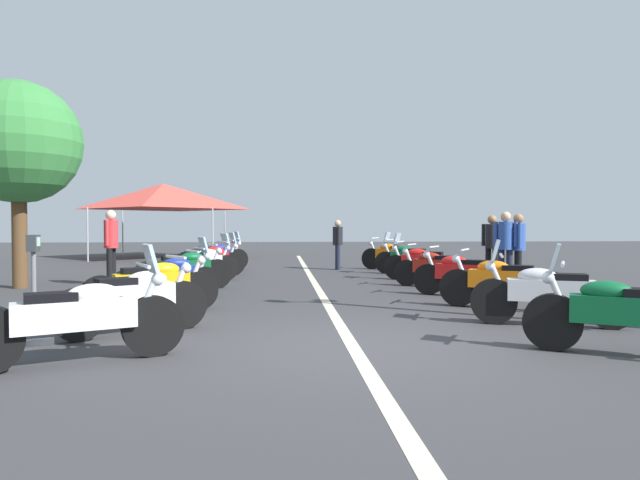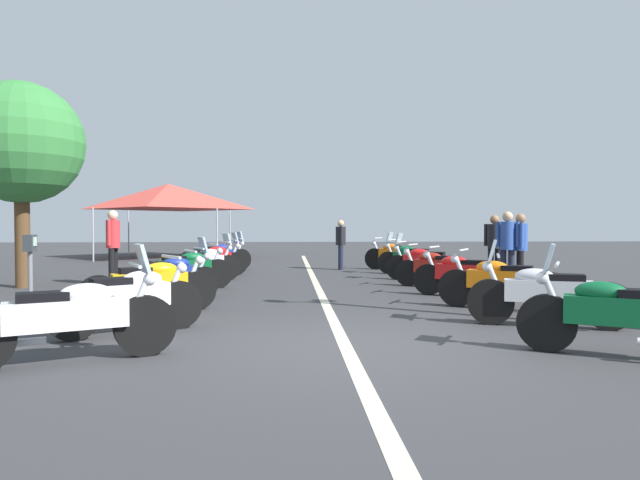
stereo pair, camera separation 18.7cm
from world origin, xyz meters
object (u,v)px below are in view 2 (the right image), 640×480
(motorcycle_left_row_5, at_px, (204,263))
(bystander_0, at_px, (113,241))
(motorcycle_left_row_6, at_px, (212,259))
(motorcycle_right_row_7, at_px, (395,255))
(motorcycle_left_row_2, at_px, (151,285))
(motorcycle_right_row_2, at_px, (502,282))
(bystander_2, at_px, (494,243))
(roadside_tree_0, at_px, (21,144))
(motorcycle_right_row_0, at_px, (616,314))
(motorcycle_right_row_5, at_px, (425,262))
(motorcycle_right_row_4, at_px, (437,268))
(event_tent, at_px, (168,197))
(motorcycle_left_row_7, at_px, (218,255))
(motorcycle_left_row_1, at_px, (130,299))
(motorcycle_right_row_6, at_px, (411,258))
(bystander_3, at_px, (520,244))
(parking_meter, at_px, (30,264))
(motorcycle_left_row_3, at_px, (168,275))
(bystander_4, at_px, (341,241))
(motorcycle_right_row_1, at_px, (546,293))
(bystander_1, at_px, (507,243))
(motorcycle_left_row_4, at_px, (185,269))
(motorcycle_left_row_0, at_px, (71,318))
(motorcycle_right_row_3, at_px, (462,274))

(motorcycle_left_row_5, xyz_separation_m, bystander_0, (-0.65, 2.03, 0.57))
(motorcycle_left_row_6, relative_size, motorcycle_right_row_7, 1.07)
(motorcycle_left_row_2, xyz_separation_m, motorcycle_right_row_2, (0.05, -5.78, 0.00))
(bystander_2, distance_m, roadside_tree_0, 11.41)
(bystander_0, height_order, bystander_2, bystander_0)
(motorcycle_right_row_0, bearing_deg, motorcycle_right_row_5, -61.23)
(motorcycle_right_row_4, relative_size, event_tent, 0.34)
(motorcycle_left_row_7, bearing_deg, motorcycle_left_row_1, -115.18)
(motorcycle_right_row_6, bearing_deg, motorcycle_right_row_5, 118.33)
(motorcycle_left_row_5, relative_size, bystander_3, 1.07)
(motorcycle_left_row_7, xyz_separation_m, bystander_0, (-3.92, 1.98, 0.57))
(motorcycle_left_row_2, bearing_deg, parking_meter, -155.54)
(motorcycle_left_row_3, xyz_separation_m, bystander_4, (6.77, -3.95, 0.46))
(motorcycle_right_row_1, bearing_deg, bystander_1, -86.20)
(motorcycle_left_row_5, xyz_separation_m, bystander_2, (-0.41, -7.28, 0.51))
(motorcycle_right_row_4, height_order, bystander_2, bystander_2)
(motorcycle_left_row_4, xyz_separation_m, bystander_3, (0.14, -7.55, 0.52))
(motorcycle_right_row_7, bearing_deg, motorcycle_right_row_4, 122.51)
(event_tent, bearing_deg, motorcycle_left_row_0, -170.91)
(motorcycle_right_row_1, bearing_deg, motorcycle_left_row_0, 36.36)
(motorcycle_left_row_2, xyz_separation_m, motorcycle_left_row_7, (8.26, -0.04, 0.02))
(motorcycle_left_row_0, bearing_deg, motorcycle_right_row_4, 24.66)
(motorcycle_right_row_0, distance_m, bystander_0, 10.83)
(motorcycle_left_row_1, relative_size, motorcycle_left_row_7, 0.86)
(parking_meter, bearing_deg, motorcycle_right_row_5, 39.90)
(motorcycle_right_row_1, height_order, parking_meter, parking_meter)
(motorcycle_right_row_1, xyz_separation_m, motorcycle_right_row_7, (9.77, 0.20, -0.00))
(motorcycle_left_row_3, bearing_deg, motorcycle_right_row_2, -41.73)
(motorcycle_right_row_6, xyz_separation_m, event_tent, (8.68, 8.68, 2.18))
(bystander_4, bearing_deg, motorcycle_right_row_1, -80.68)
(motorcycle_left_row_4, distance_m, bystander_1, 7.27)
(motorcycle_right_row_4, bearing_deg, motorcycle_right_row_1, 123.59)
(motorcycle_left_row_2, relative_size, motorcycle_left_row_6, 1.02)
(motorcycle_right_row_2, relative_size, parking_meter, 1.51)
(bystander_1, xyz_separation_m, event_tent, (11.95, 10.18, 1.63))
(motorcycle_right_row_3, bearing_deg, roadside_tree_0, 20.07)
(roadside_tree_0, bearing_deg, motorcycle_left_row_1, -144.65)
(motorcycle_left_row_4, height_order, motorcycle_right_row_3, motorcycle_left_row_4)
(parking_meter, distance_m, bystander_4, 11.19)
(motorcycle_left_row_5, bearing_deg, motorcycle_left_row_4, -124.99)
(motorcycle_right_row_4, bearing_deg, motorcycle_left_row_7, -10.42)
(motorcycle_left_row_6, relative_size, roadside_tree_0, 0.42)
(bystander_2, bearing_deg, bystander_0, -48.69)
(motorcycle_left_row_2, height_order, motorcycle_left_row_6, motorcycle_left_row_6)
(motorcycle_left_row_6, bearing_deg, motorcycle_right_row_5, -40.23)
(motorcycle_left_row_3, relative_size, motorcycle_left_row_6, 0.97)
(parking_meter, bearing_deg, motorcycle_left_row_1, -11.89)
(motorcycle_left_row_0, relative_size, motorcycle_right_row_7, 1.11)
(motorcycle_left_row_7, height_order, motorcycle_right_row_6, motorcycle_left_row_7)
(motorcycle_left_row_4, xyz_separation_m, roadside_tree_0, (0.63, 3.75, 2.78))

